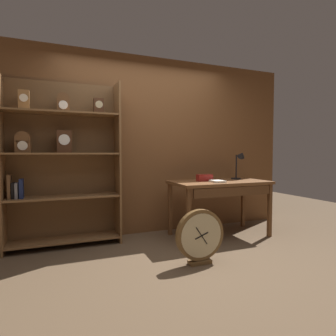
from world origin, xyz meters
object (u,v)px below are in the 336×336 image
(toolbox_small, at_px, (205,178))
(open_repair_manual, at_px, (217,181))
(workbench, at_px, (221,187))
(round_clock_large, at_px, (200,236))
(bookshelf, at_px, (61,163))
(desk_lamp, at_px, (240,162))

(toolbox_small, distance_m, open_repair_manual, 0.22)
(workbench, xyz_separation_m, round_clock_large, (-0.76, -0.80, -0.40))
(bookshelf, height_order, open_repair_manual, bookshelf)
(open_repair_manual, distance_m, round_clock_large, 1.07)
(open_repair_manual, bearing_deg, desk_lamp, 29.12)
(bookshelf, bearing_deg, open_repair_manual, -14.31)
(desk_lamp, relative_size, toolbox_small, 2.03)
(desk_lamp, xyz_separation_m, toolbox_small, (-0.63, -0.05, -0.21))
(bookshelf, distance_m, workbench, 2.18)
(workbench, relative_size, open_repair_manual, 6.26)
(bookshelf, relative_size, desk_lamp, 4.73)
(round_clock_large, bearing_deg, desk_lamp, 38.55)
(workbench, bearing_deg, toolbox_small, 153.10)
(toolbox_small, bearing_deg, bookshelf, 170.86)
(open_repair_manual, height_order, round_clock_large, open_repair_manual)
(bookshelf, xyz_separation_m, desk_lamp, (2.54, -0.26, -0.02))
(open_repair_manual, bearing_deg, round_clock_large, -128.23)
(bookshelf, bearing_deg, workbench, -10.98)
(workbench, bearing_deg, open_repair_manual, -138.61)
(workbench, bearing_deg, desk_lamp, 19.14)
(desk_lamp, distance_m, toolbox_small, 0.67)
(bookshelf, height_order, round_clock_large, bookshelf)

